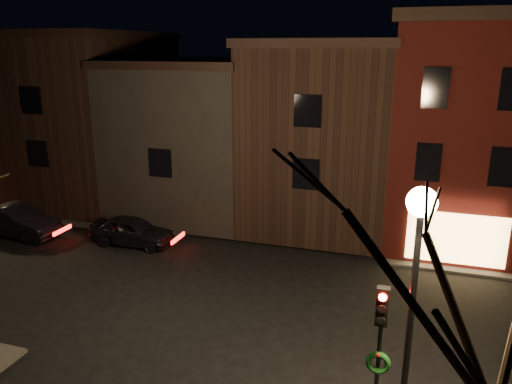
# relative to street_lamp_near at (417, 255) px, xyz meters

# --- Properties ---
(ground) EXTENTS (120.00, 120.00, 0.00)m
(ground) POSITION_rel_street_lamp_near_xyz_m (-6.20, 6.00, -5.18)
(ground) COLOR black
(ground) RESTS_ON ground
(sidewalk_far_left) EXTENTS (30.00, 30.00, 0.12)m
(sidewalk_far_left) POSITION_rel_street_lamp_near_xyz_m (-26.20, 26.00, -5.12)
(sidewalk_far_left) COLOR #2D2B28
(sidewalk_far_left) RESTS_ON ground
(corner_building) EXTENTS (6.50, 8.50, 10.50)m
(corner_building) POSITION_rel_street_lamp_near_xyz_m (1.80, 15.47, 0.22)
(corner_building) COLOR #430E0C
(corner_building) RESTS_ON ground
(row_building_a) EXTENTS (7.30, 10.30, 9.40)m
(row_building_a) POSITION_rel_street_lamp_near_xyz_m (-4.70, 16.50, -0.34)
(row_building_a) COLOR black
(row_building_a) RESTS_ON ground
(row_building_b) EXTENTS (7.80, 10.30, 8.40)m
(row_building_b) POSITION_rel_street_lamp_near_xyz_m (-11.95, 16.50, -0.85)
(row_building_b) COLOR black
(row_building_b) RESTS_ON ground
(row_building_c) EXTENTS (7.30, 10.30, 9.90)m
(row_building_c) POSITION_rel_street_lamp_near_xyz_m (-19.20, 16.50, -0.09)
(row_building_c) COLOR black
(row_building_c) RESTS_ON ground
(street_lamp_near) EXTENTS (0.60, 0.60, 6.48)m
(street_lamp_near) POSITION_rel_street_lamp_near_xyz_m (0.00, 0.00, 0.00)
(street_lamp_near) COLOR black
(street_lamp_near) RESTS_ON sidewalk_near_right
(traffic_signal) EXTENTS (0.58, 0.38, 4.05)m
(traffic_signal) POSITION_rel_street_lamp_near_xyz_m (-0.60, 0.49, -2.37)
(traffic_signal) COLOR black
(traffic_signal) RESTS_ON sidewalk_near_right
(parked_car_a) EXTENTS (4.08, 1.67, 1.38)m
(parked_car_a) POSITION_rel_street_lamp_near_xyz_m (-12.75, 9.80, -4.49)
(parked_car_a) COLOR black
(parked_car_a) RESTS_ON ground
(parked_car_b) EXTENTS (4.79, 2.02, 1.54)m
(parked_car_b) POSITION_rel_street_lamp_near_xyz_m (-18.85, 9.03, -4.41)
(parked_car_b) COLOR black
(parked_car_b) RESTS_ON ground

